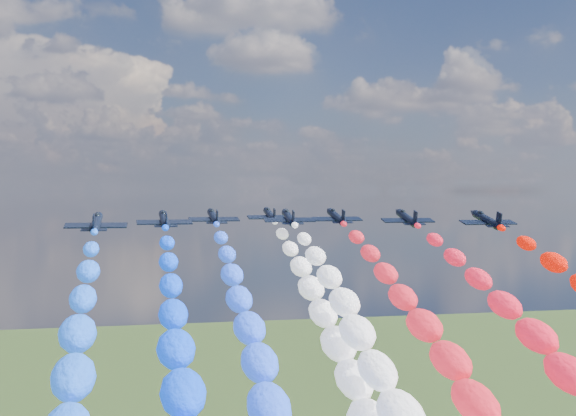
{
  "coord_description": "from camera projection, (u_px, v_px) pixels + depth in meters",
  "views": [
    {
      "loc": [
        -26.38,
        -125.8,
        94.4
      ],
      "look_at": [
        0.0,
        4.0,
        91.37
      ],
      "focal_mm": 45.81,
      "sensor_mm": 36.0,
      "label": 1
    }
  ],
  "objects": [
    {
      "name": "jet_0",
      "position": [
        96.0,
        223.0,
        117.02
      ],
      "size": [
        10.05,
        13.55,
        5.55
      ],
      "primitive_type": null,
      "rotation": [
        0.21,
        0.0,
        -0.03
      ],
      "color": "black"
    },
    {
      "name": "jet_1",
      "position": [
        164.0,
        220.0,
        129.57
      ],
      "size": [
        10.12,
        13.6,
        5.55
      ],
      "primitive_type": null,
      "rotation": [
        0.21,
        0.0,
        0.03
      ],
      "color": "black"
    },
    {
      "name": "jet_2",
      "position": [
        214.0,
        217.0,
        142.85
      ],
      "size": [
        10.18,
        13.64,
        5.55
      ],
      "primitive_type": null,
      "rotation": [
        0.21,
        0.0,
        0.04
      ],
      "color": "black"
    },
    {
      "name": "trail_2",
      "position": [
        263.0,
        406.0,
        86.87
      ],
      "size": [
        6.38,
        110.89,
        44.89
      ],
      "primitive_type": null,
      "color": "blue"
    },
    {
      "name": "jet_3",
      "position": [
        289.0,
        218.0,
        139.71
      ],
      "size": [
        10.04,
        13.54,
        5.55
      ],
      "primitive_type": null,
      "rotation": [
        0.21,
        0.0,
        -0.03
      ],
      "color": "black"
    },
    {
      "name": "trail_3",
      "position": [
        390.0,
        414.0,
        83.73
      ],
      "size": [
        6.38,
        110.89,
        44.89
      ],
      "primitive_type": null,
      "color": "white"
    },
    {
      "name": "jet_4",
      "position": [
        270.0,
        215.0,
        154.63
      ],
      "size": [
        9.81,
        13.38,
        5.55
      ],
      "primitive_type": null,
      "rotation": [
        0.21,
        0.0,
        0.01
      ],
      "color": "black"
    },
    {
      "name": "trail_4",
      "position": [
        345.0,
        380.0,
        98.65
      ],
      "size": [
        6.38,
        110.89,
        44.89
      ],
      "primitive_type": null,
      "color": "white"
    },
    {
      "name": "jet_5",
      "position": [
        336.0,
        217.0,
        144.64
      ],
      "size": [
        10.02,
        13.53,
        5.55
      ],
      "primitive_type": null,
      "rotation": [
        0.21,
        0.0,
        0.03
      ],
      "color": "black"
    },
    {
      "name": "trail_5",
      "position": [
        462.0,
        402.0,
        88.66
      ],
      "size": [
        6.38,
        110.89,
        44.89
      ],
      "primitive_type": null,
      "color": "red"
    },
    {
      "name": "jet_6",
      "position": [
        407.0,
        218.0,
        137.41
      ],
      "size": [
        10.0,
        13.51,
        5.55
      ],
      "primitive_type": null,
      "rotation": [
        0.21,
        0.0,
        -0.03
      ],
      "color": "black"
    },
    {
      "name": "jet_7",
      "position": [
        487.0,
        220.0,
        128.94
      ],
      "size": [
        9.76,
        13.34,
        5.55
      ],
      "primitive_type": null,
      "rotation": [
        0.21,
        0.0,
        -0.01
      ],
      "color": "black"
    }
  ]
}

